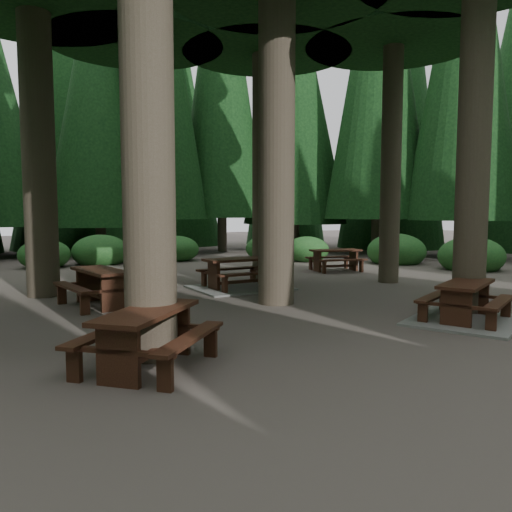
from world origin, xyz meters
name	(u,v)px	position (x,y,z in m)	size (l,w,h in m)	color
ground	(248,307)	(0.00, 0.00, 0.00)	(80.00, 80.00, 0.00)	#4A423C
picnic_table_a	(465,308)	(3.31, -3.09, 0.26)	(2.94, 2.80, 0.78)	gray
picnic_table_b	(101,282)	(-3.01, 1.49, 0.56)	(1.99, 2.26, 0.84)	#351610
picnic_table_c	(240,278)	(0.84, 2.59, 0.30)	(2.74, 2.35, 0.86)	gray
picnic_table_d	(336,257)	(5.61, 5.13, 0.52)	(1.97, 1.67, 0.78)	#351610
picnic_table_e	(148,330)	(-2.96, -3.53, 0.54)	(2.36, 2.41, 0.81)	#351610
shrub_ring	(263,283)	(0.70, 0.75, 0.40)	(23.86, 24.64, 1.49)	#205E27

